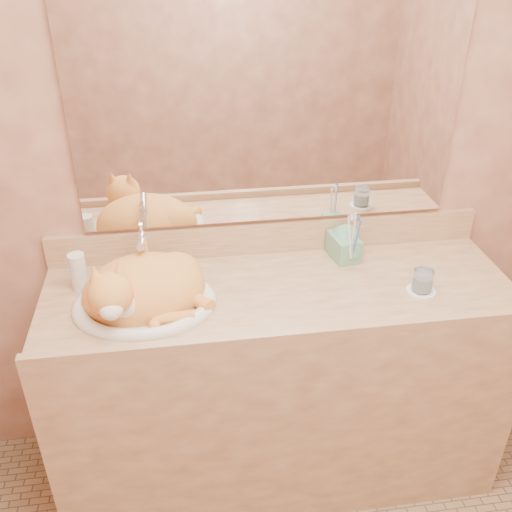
{
  "coord_description": "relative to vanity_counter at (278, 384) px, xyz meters",
  "views": [
    {
      "loc": [
        -0.32,
        -0.84,
        1.93
      ],
      "look_at": [
        -0.09,
        0.7,
        1.01
      ],
      "focal_mm": 40.0,
      "sensor_mm": 36.0,
      "label": 1
    }
  ],
  "objects": [
    {
      "name": "wall_back",
      "position": [
        0.0,
        0.28,
        0.82
      ],
      "size": [
        2.4,
        0.02,
        2.5
      ],
      "primitive_type": "cube",
      "color": "brown",
      "rests_on": "ground"
    },
    {
      "name": "vanity_counter",
      "position": [
        0.0,
        0.0,
        0.0
      ],
      "size": [
        1.6,
        0.55,
        0.85
      ],
      "primitive_type": null,
      "color": "#906440",
      "rests_on": "floor"
    },
    {
      "name": "mirror",
      "position": [
        0.0,
        0.26,
        0.97
      ],
      "size": [
        1.3,
        0.02,
        0.8
      ],
      "primitive_type": "cube",
      "color": "white",
      "rests_on": "wall_back"
    },
    {
      "name": "sink_basin",
      "position": [
        -0.45,
        -0.02,
        0.5
      ],
      "size": [
        0.51,
        0.45,
        0.14
      ],
      "primitive_type": null,
      "rotation": [
        0.0,
        0.0,
        -0.18
      ],
      "color": "white",
      "rests_on": "vanity_counter"
    },
    {
      "name": "faucet",
      "position": [
        -0.45,
        0.15,
        0.52
      ],
      "size": [
        0.06,
        0.14,
        0.19
      ],
      "primitive_type": null,
      "rotation": [
        0.0,
        0.0,
        0.05
      ],
      "color": "white",
      "rests_on": "vanity_counter"
    },
    {
      "name": "cat",
      "position": [
        -0.46,
        -0.01,
        0.49
      ],
      "size": [
        0.47,
        0.41,
        0.22
      ],
      "primitive_type": null,
      "rotation": [
        0.0,
        0.0,
        0.21
      ],
      "color": "orange",
      "rests_on": "sink_basin"
    },
    {
      "name": "soap_dispenser",
      "position": [
        0.28,
        0.12,
        0.52
      ],
      "size": [
        0.1,
        0.1,
        0.2
      ],
      "primitive_type": "imported",
      "rotation": [
        0.0,
        0.0,
        0.16
      ],
      "color": "#65A282",
      "rests_on": "vanity_counter"
    },
    {
      "name": "toothbrush_cup",
      "position": [
        0.28,
        0.12,
        0.48
      ],
      "size": [
        0.12,
        0.12,
        0.11
      ],
      "primitive_type": "imported",
      "rotation": [
        0.0,
        0.0,
        -0.02
      ],
      "color": "#65A282",
      "rests_on": "vanity_counter"
    },
    {
      "name": "toothbrushes",
      "position": [
        0.28,
        0.12,
        0.55
      ],
      "size": [
        0.03,
        0.03,
        0.21
      ],
      "primitive_type": null,
      "color": "silver",
      "rests_on": "toothbrush_cup"
    },
    {
      "name": "saucer",
      "position": [
        0.46,
        -0.08,
        0.43
      ],
      "size": [
        0.1,
        0.1,
        0.01
      ],
      "primitive_type": "cylinder",
      "color": "white",
      "rests_on": "vanity_counter"
    },
    {
      "name": "water_glass",
      "position": [
        0.46,
        -0.08,
        0.47
      ],
      "size": [
        0.07,
        0.07,
        0.08
      ],
      "primitive_type": "cylinder",
      "color": "white",
      "rests_on": "saucer"
    },
    {
      "name": "lotion_bottle",
      "position": [
        -0.67,
        0.11,
        0.49
      ],
      "size": [
        0.06,
        0.06,
        0.13
      ],
      "primitive_type": "cylinder",
      "color": "silver",
      "rests_on": "vanity_counter"
    }
  ]
}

